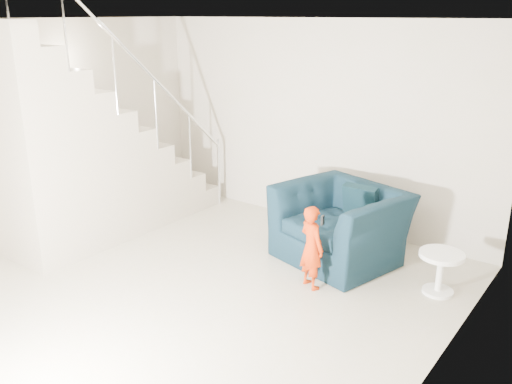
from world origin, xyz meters
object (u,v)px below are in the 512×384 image
armchair (340,225)px  side_table (441,266)px  staircase (87,166)px  toddler (312,247)px

armchair → side_table: bearing=9.0°
armchair → staircase: (-2.89, -1.28, 0.52)m
armchair → staircase: 3.21m
side_table → staircase: (-4.11, -1.16, 0.64)m
armchair → toddler: size_ratio=1.46×
toddler → armchair: bearing=-60.6°
side_table → toddler: bearing=-149.8°
armchair → toddler: bearing=-69.2°
side_table → staircase: bearing=-164.2°
toddler → staircase: size_ratio=0.25×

